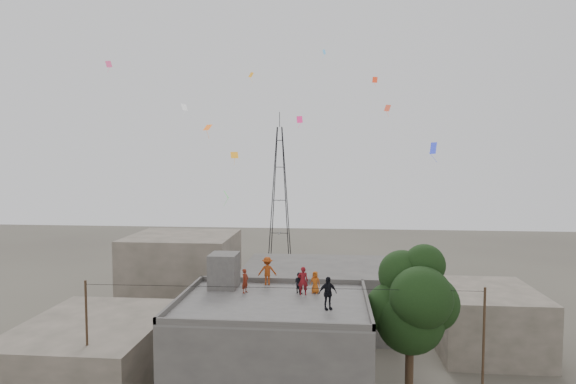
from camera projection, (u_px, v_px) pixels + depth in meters
name	position (u px, v px, depth m)	size (l,w,h in m)	color
main_building	(273.00, 358.00, 25.53)	(10.00, 8.00, 6.10)	#4B4946
parapet	(273.00, 299.00, 25.32)	(10.00, 8.00, 0.30)	#4B4946
stair_head_box	(224.00, 271.00, 28.14)	(1.60, 1.80, 2.00)	#4B4946
neighbor_west	(94.00, 355.00, 28.59)	(8.00, 10.00, 4.00)	#5A5447
neighbor_north	(318.00, 295.00, 39.30)	(12.00, 9.00, 5.00)	#4B4946
neighbor_northwest	(183.00, 274.00, 42.31)	(9.00, 8.00, 7.00)	#5A5447
neighbor_east	(485.00, 320.00, 34.25)	(7.00, 8.00, 4.40)	#5A5447
tree	(413.00, 302.00, 25.25)	(4.90, 4.60, 9.10)	black
utility_line	(280.00, 354.00, 24.20)	(20.12, 0.62, 7.40)	black
transmission_tower	(280.00, 193.00, 65.24)	(2.97, 2.97, 20.01)	black
person_red_adult	(303.00, 281.00, 26.58)	(0.58, 0.38, 1.58)	maroon
person_orange_child	(315.00, 282.00, 26.95)	(0.60, 0.39, 1.23)	#BB5415
person_dark_child	(299.00, 283.00, 26.98)	(0.57, 0.44, 1.17)	black
person_dark_adult	(328.00, 293.00, 23.99)	(0.97, 0.40, 1.66)	black
person_orange_adult	(267.00, 271.00, 28.72)	(1.09, 0.63, 1.68)	#993A11
person_red_child	(245.00, 281.00, 27.02)	(0.49, 0.32, 1.35)	maroon
kites	(285.00, 115.00, 31.63)	(20.33, 14.93, 11.12)	orange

